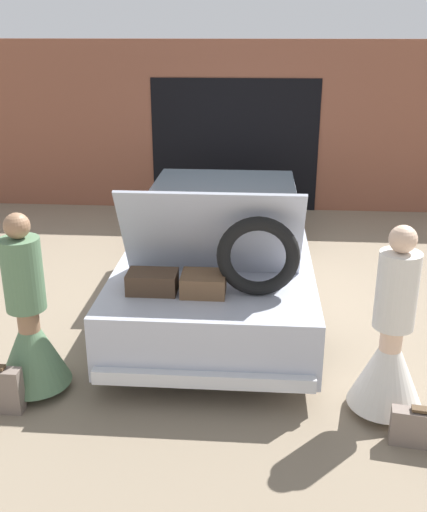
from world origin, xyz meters
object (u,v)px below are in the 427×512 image
object	(u,v)px
car	(222,243)
person_right	(390,350)
person_left	(30,331)
suitcase_beside_left_person	(0,390)
suitcase_beside_right_person	(419,428)

from	to	relation	value
car	person_right	bearing A→B (deg)	-58.53
person_left	suitcase_beside_left_person	bearing A→B (deg)	-35.19
car	person_left	distance (m)	2.76
suitcase_beside_left_person	car	bearing A→B (deg)	58.05
suitcase_beside_left_person	suitcase_beside_right_person	bearing A→B (deg)	-3.25
person_left	person_right	bearing A→B (deg)	79.97
person_right	suitcase_beside_left_person	bearing A→B (deg)	92.17
person_right	suitcase_beside_left_person	world-z (taller)	person_right
suitcase_beside_right_person	person_right	bearing A→B (deg)	112.93
person_right	suitcase_beside_right_person	size ratio (longest dim) A/B	3.67
car	person_left	world-z (taller)	car
person_left	person_right	distance (m)	2.97
suitcase_beside_left_person	suitcase_beside_right_person	xyz separation A→B (m)	(3.31, -0.19, -0.05)
person_left	suitcase_beside_left_person	distance (m)	0.53
suitcase_beside_left_person	suitcase_beside_right_person	size ratio (longest dim) A/B	0.96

